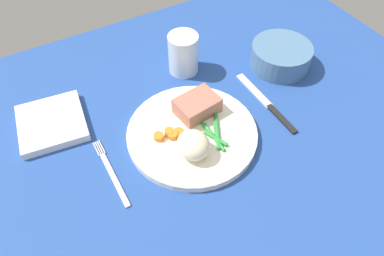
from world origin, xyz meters
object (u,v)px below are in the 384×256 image
(meat_portion, at_px, (197,106))
(water_glass, at_px, (183,56))
(knife, at_px, (267,104))
(napkin, at_px, (52,123))
(salad_bowl, at_px, (281,55))
(dinner_plate, at_px, (192,134))
(fork, at_px, (111,172))

(meat_portion, height_order, water_glass, water_glass)
(knife, distance_m, napkin, 0.46)
(knife, xyz_separation_m, salad_bowl, (0.11, 0.09, 0.03))
(meat_portion, bearing_deg, dinner_plate, -130.60)
(dinner_plate, distance_m, knife, 0.19)
(salad_bowl, xyz_separation_m, napkin, (-0.54, 0.08, -0.02))
(water_glass, distance_m, salad_bowl, 0.23)
(knife, height_order, water_glass, water_glass)
(knife, relative_size, napkin, 1.47)
(dinner_plate, xyz_separation_m, fork, (-0.18, -0.00, -0.01))
(knife, bearing_deg, salad_bowl, 41.42)
(knife, xyz_separation_m, water_glass, (-0.10, 0.19, 0.04))
(dinner_plate, bearing_deg, fork, -179.17)
(fork, bearing_deg, water_glass, 36.66)
(dinner_plate, height_order, water_glass, water_glass)
(dinner_plate, xyz_separation_m, napkin, (-0.24, 0.17, 0.00))
(knife, relative_size, salad_bowl, 1.43)
(dinner_plate, bearing_deg, napkin, 144.99)
(meat_portion, bearing_deg, fork, -168.25)
(fork, distance_m, water_glass, 0.33)
(fork, xyz_separation_m, napkin, (-0.06, 0.17, 0.01))
(meat_portion, distance_m, salad_bowl, 0.26)
(fork, xyz_separation_m, knife, (0.37, -0.00, -0.00))
(fork, distance_m, knife, 0.37)
(water_glass, xyz_separation_m, napkin, (-0.33, -0.02, -0.03))
(salad_bowl, height_order, napkin, salad_bowl)
(fork, bearing_deg, knife, 0.25)
(fork, xyz_separation_m, water_glass, (0.26, 0.19, 0.04))
(dinner_plate, relative_size, water_glass, 2.76)
(dinner_plate, distance_m, napkin, 0.30)
(napkin, bearing_deg, knife, -21.76)
(meat_portion, distance_m, fork, 0.22)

